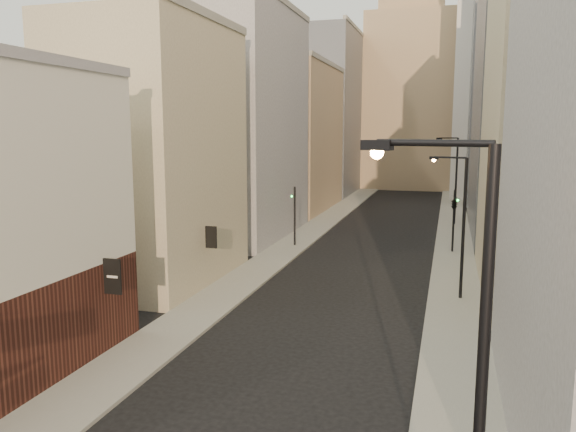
{
  "coord_description": "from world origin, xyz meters",
  "views": [
    {
      "loc": [
        5.89,
        -5.6,
        9.58
      ],
      "look_at": [
        -1.75,
        20.92,
        5.34
      ],
      "focal_mm": 35.0,
      "sensor_mm": 36.0,
      "label": 1
    }
  ],
  "objects_px": {
    "streetlamp_mid": "(460,219)",
    "white_tower": "(485,63)",
    "streetlamp_far": "(454,176)",
    "traffic_light_left": "(295,204)",
    "traffic_light_right": "(454,204)",
    "clock_tower": "(410,81)",
    "streetlamp_near": "(468,370)"
  },
  "relations": [
    {
      "from": "clock_tower",
      "to": "traffic_light_left",
      "type": "xyz_separation_m",
      "value": [
        -5.2,
        -53.64,
        -14.1
      ]
    },
    {
      "from": "white_tower",
      "to": "streetlamp_mid",
      "type": "height_order",
      "value": "white_tower"
    },
    {
      "from": "streetlamp_near",
      "to": "streetlamp_mid",
      "type": "xyz_separation_m",
      "value": [
        0.22,
        22.43,
        -0.74
      ]
    },
    {
      "from": "traffic_light_right",
      "to": "streetlamp_mid",
      "type": "bearing_deg",
      "value": 74.59
    },
    {
      "from": "streetlamp_far",
      "to": "traffic_light_right",
      "type": "height_order",
      "value": "streetlamp_far"
    },
    {
      "from": "white_tower",
      "to": "traffic_light_left",
      "type": "distance_m",
      "value": 45.4
    },
    {
      "from": "white_tower",
      "to": "streetlamp_near",
      "type": "distance_m",
      "value": 74.96
    },
    {
      "from": "streetlamp_mid",
      "to": "traffic_light_left",
      "type": "height_order",
      "value": "streetlamp_mid"
    },
    {
      "from": "white_tower",
      "to": "streetlamp_far",
      "type": "height_order",
      "value": "white_tower"
    },
    {
      "from": "clock_tower",
      "to": "streetlamp_mid",
      "type": "height_order",
      "value": "clock_tower"
    },
    {
      "from": "clock_tower",
      "to": "traffic_light_left",
      "type": "distance_m",
      "value": 55.7
    },
    {
      "from": "clock_tower",
      "to": "traffic_light_right",
      "type": "distance_m",
      "value": 54.86
    },
    {
      "from": "white_tower",
      "to": "streetlamp_mid",
      "type": "xyz_separation_m",
      "value": [
        -3.43,
        -51.26,
        -13.96
      ]
    },
    {
      "from": "streetlamp_mid",
      "to": "white_tower",
      "type": "bearing_deg",
      "value": 98.75
    },
    {
      "from": "streetlamp_near",
      "to": "traffic_light_left",
      "type": "relative_size",
      "value": 1.88
    },
    {
      "from": "traffic_light_left",
      "to": "white_tower",
      "type": "bearing_deg",
      "value": -134.04
    },
    {
      "from": "clock_tower",
      "to": "white_tower",
      "type": "bearing_deg",
      "value": -51.84
    },
    {
      "from": "streetlamp_far",
      "to": "white_tower",
      "type": "bearing_deg",
      "value": 58.14
    },
    {
      "from": "streetlamp_mid",
      "to": "traffic_light_right",
      "type": "height_order",
      "value": "streetlamp_mid"
    },
    {
      "from": "streetlamp_near",
      "to": "streetlamp_mid",
      "type": "height_order",
      "value": "streetlamp_near"
    },
    {
      "from": "clock_tower",
      "to": "streetlamp_near",
      "type": "height_order",
      "value": "clock_tower"
    },
    {
      "from": "streetlamp_near",
      "to": "streetlamp_far",
      "type": "xyz_separation_m",
      "value": [
        0.01,
        48.58,
        -0.33
      ]
    },
    {
      "from": "traffic_light_left",
      "to": "streetlamp_mid",
      "type": "bearing_deg",
      "value": 115.9
    },
    {
      "from": "white_tower",
      "to": "streetlamp_far",
      "type": "distance_m",
      "value": 28.77
    },
    {
      "from": "traffic_light_right",
      "to": "white_tower",
      "type": "bearing_deg",
      "value": -111.74
    },
    {
      "from": "streetlamp_far",
      "to": "traffic_light_left",
      "type": "relative_size",
      "value": 1.77
    },
    {
      "from": "streetlamp_near",
      "to": "streetlamp_far",
      "type": "height_order",
      "value": "streetlamp_near"
    },
    {
      "from": "streetlamp_far",
      "to": "streetlamp_near",
      "type": "bearing_deg",
      "value": -113.64
    },
    {
      "from": "streetlamp_far",
      "to": "traffic_light_right",
      "type": "distance_m",
      "value": 13.53
    },
    {
      "from": "white_tower",
      "to": "traffic_light_right",
      "type": "distance_m",
      "value": 41.47
    },
    {
      "from": "traffic_light_left",
      "to": "traffic_light_right",
      "type": "relative_size",
      "value": 1.0
    },
    {
      "from": "clock_tower",
      "to": "streetlamp_mid",
      "type": "xyz_separation_m",
      "value": [
        7.57,
        -65.26,
        -12.99
      ]
    }
  ]
}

